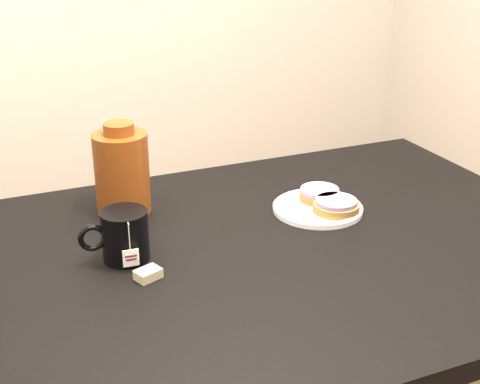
{
  "coord_description": "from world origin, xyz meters",
  "views": [
    {
      "loc": [
        -0.46,
        -1.06,
        1.37
      ],
      "look_at": [
        0.05,
        0.14,
        0.81
      ],
      "focal_mm": 50.0,
      "sensor_mm": 36.0,
      "label": 1
    }
  ],
  "objects_px": {
    "plate": "(318,207)",
    "teabag_pouch": "(148,274)",
    "bagel_front": "(336,206)",
    "mug": "(124,235)",
    "bagel_package": "(122,172)",
    "bagel_back": "(319,194)",
    "table": "(244,287)"
  },
  "relations": [
    {
      "from": "plate",
      "to": "teabag_pouch",
      "type": "bearing_deg",
      "value": -162.19
    },
    {
      "from": "plate",
      "to": "teabag_pouch",
      "type": "height_order",
      "value": "teabag_pouch"
    },
    {
      "from": "bagel_front",
      "to": "mug",
      "type": "distance_m",
      "value": 0.47
    },
    {
      "from": "bagel_package",
      "to": "bagel_back",
      "type": "bearing_deg",
      "value": -18.48
    },
    {
      "from": "bagel_back",
      "to": "teabag_pouch",
      "type": "relative_size",
      "value": 2.07
    },
    {
      "from": "bagel_back",
      "to": "bagel_front",
      "type": "distance_m",
      "value": 0.07
    },
    {
      "from": "bagel_front",
      "to": "bagel_package",
      "type": "xyz_separation_m",
      "value": [
        -0.41,
        0.21,
        0.07
      ]
    },
    {
      "from": "bagel_back",
      "to": "bagel_front",
      "type": "bearing_deg",
      "value": -88.09
    },
    {
      "from": "table",
      "to": "mug",
      "type": "xyz_separation_m",
      "value": [
        -0.22,
        0.06,
        0.13
      ]
    },
    {
      "from": "mug",
      "to": "bagel_package",
      "type": "distance_m",
      "value": 0.23
    },
    {
      "from": "bagel_front",
      "to": "bagel_package",
      "type": "bearing_deg",
      "value": 153.59
    },
    {
      "from": "bagel_back",
      "to": "teabag_pouch",
      "type": "height_order",
      "value": "bagel_back"
    },
    {
      "from": "table",
      "to": "mug",
      "type": "distance_m",
      "value": 0.27
    },
    {
      "from": "plate",
      "to": "mug",
      "type": "bearing_deg",
      "value": -173.79
    },
    {
      "from": "plate",
      "to": "bagel_package",
      "type": "height_order",
      "value": "bagel_package"
    },
    {
      "from": "mug",
      "to": "bagel_package",
      "type": "bearing_deg",
      "value": 80.3
    },
    {
      "from": "plate",
      "to": "bagel_package",
      "type": "distance_m",
      "value": 0.43
    },
    {
      "from": "bagel_front",
      "to": "teabag_pouch",
      "type": "bearing_deg",
      "value": -167.58
    },
    {
      "from": "plate",
      "to": "bagel_package",
      "type": "relative_size",
      "value": 0.98
    },
    {
      "from": "bagel_back",
      "to": "bagel_front",
      "type": "xyz_separation_m",
      "value": [
        0.0,
        -0.07,
        -0.0
      ]
    },
    {
      "from": "mug",
      "to": "bagel_package",
      "type": "xyz_separation_m",
      "value": [
        0.05,
        0.22,
        0.04
      ]
    },
    {
      "from": "bagel_back",
      "to": "mug",
      "type": "relative_size",
      "value": 0.69
    },
    {
      "from": "bagel_front",
      "to": "teabag_pouch",
      "type": "height_order",
      "value": "bagel_front"
    },
    {
      "from": "plate",
      "to": "mug",
      "type": "xyz_separation_m",
      "value": [
        -0.44,
        -0.05,
        0.04
      ]
    },
    {
      "from": "table",
      "to": "mug",
      "type": "height_order",
      "value": "mug"
    },
    {
      "from": "bagel_back",
      "to": "bagel_front",
      "type": "height_order",
      "value": "same"
    },
    {
      "from": "plate",
      "to": "teabag_pouch",
      "type": "relative_size",
      "value": 4.4
    },
    {
      "from": "table",
      "to": "plate",
      "type": "relative_size",
      "value": 7.07
    },
    {
      "from": "plate",
      "to": "bagel_back",
      "type": "xyz_separation_m",
      "value": [
        0.02,
        0.03,
        0.02
      ]
    },
    {
      "from": "teabag_pouch",
      "to": "bagel_front",
      "type": "bearing_deg",
      "value": 12.42
    },
    {
      "from": "plate",
      "to": "bagel_front",
      "type": "bearing_deg",
      "value": -58.66
    },
    {
      "from": "table",
      "to": "bagel_front",
      "type": "xyz_separation_m",
      "value": [
        0.25,
        0.07,
        0.11
      ]
    }
  ]
}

